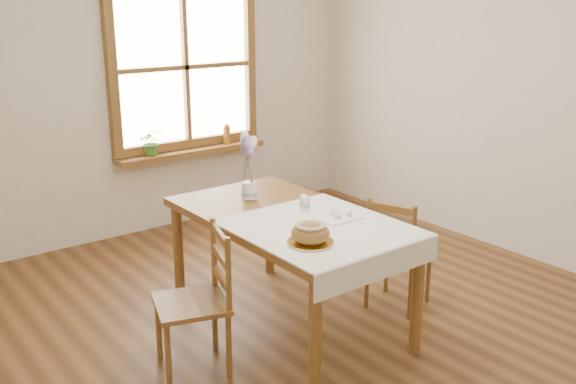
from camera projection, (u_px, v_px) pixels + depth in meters
name	position (u px, v px, depth m)	size (l,w,h in m)	color
ground	(317.00, 342.00, 3.97)	(5.00, 5.00, 0.00)	brown
room_walls	(322.00, 63.00, 3.47)	(4.60, 5.10, 2.65)	white
window	(185.00, 67.00, 5.72)	(1.46, 0.08, 1.46)	olive
window_sill	(193.00, 151.00, 5.89)	(1.46, 0.20, 0.05)	olive
dining_table	(288.00, 228.00, 4.01)	(0.90, 1.60, 0.75)	olive
table_linen	(320.00, 228.00, 3.75)	(0.91, 0.99, 0.01)	white
chair_left	(191.00, 301.00, 3.58)	(0.39, 0.41, 0.84)	olive
chair_right	(399.00, 251.00, 4.35)	(0.37, 0.39, 0.79)	olive
bread_plate	(310.00, 242.00, 3.49)	(0.25, 0.25, 0.01)	white
bread_loaf	(310.00, 231.00, 3.47)	(0.21, 0.21, 0.12)	#A87B3B
egg_napkin	(338.00, 217.00, 3.89)	(0.25, 0.21, 0.01)	white
eggs	(338.00, 213.00, 3.88)	(0.19, 0.17, 0.04)	white
salt_shaker	(306.00, 204.00, 4.01)	(0.05, 0.05, 0.10)	white
pepper_shaker	(304.00, 201.00, 4.05)	(0.05, 0.05, 0.10)	white
flower_vase	(249.00, 191.00, 4.27)	(0.10, 0.10, 0.11)	white
lavender_bouquet	(249.00, 159.00, 4.21)	(0.18, 0.18, 0.34)	#7B5FA9
potted_plant	(152.00, 145.00, 5.62)	(0.21, 0.24, 0.18)	#407930
amber_bottle	(227.00, 134.00, 6.07)	(0.07, 0.07, 0.19)	#B57121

